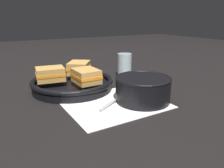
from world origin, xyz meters
The scene contains 9 objects.
ground_plane centered at (0.00, 0.00, 0.00)m, with size 4.00×4.00×0.00m, color black.
napkin centered at (-0.03, -0.05, 0.00)m, with size 0.29×0.25×0.00m.
soup_bowl centered at (0.06, -0.08, 0.04)m, with size 0.17×0.17×0.08m.
spoon centered at (0.00, -0.04, 0.01)m, with size 0.14×0.09×0.01m.
skillet centered at (-0.09, 0.14, 0.02)m, with size 0.29×0.42×0.04m.
sandwich_near_left centered at (-0.07, 0.07, 0.06)m, with size 0.08×0.10×0.05m.
sandwich_near_right centered at (-0.04, 0.20, 0.06)m, with size 0.12×0.12×0.05m.
sandwich_far_left centered at (-0.16, 0.15, 0.06)m, with size 0.11×0.09×0.05m.
drinking_glass centered at (0.17, 0.20, 0.05)m, with size 0.06×0.06×0.10m.
Camera 1 is at (-0.35, -0.59, 0.26)m, focal length 35.00 mm.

